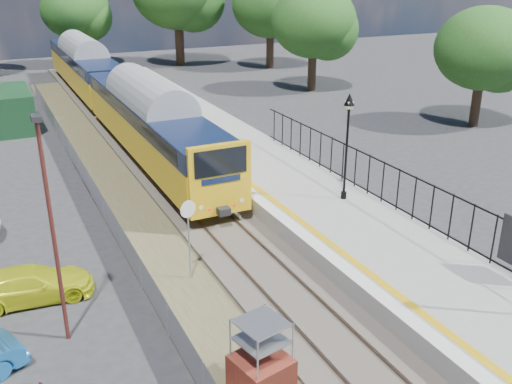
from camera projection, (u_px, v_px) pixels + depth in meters
ground at (307, 318)px, 17.89m from camera, size 120.00×120.00×0.00m
track_bed at (190, 208)px, 25.77m from camera, size 5.90×80.00×0.29m
platform at (298, 196)px, 26.11m from camera, size 5.00×70.00×0.90m
platform_edge at (258, 194)px, 25.11m from camera, size 0.90×70.00×0.01m
victorian_lamp_north at (348, 122)px, 23.44m from camera, size 0.44×0.44×4.60m
palisade_fence at (428, 204)px, 21.71m from camera, size 0.12×26.00×2.00m
wire_fence at (95, 193)px, 26.03m from camera, size 0.06×52.00×1.20m
tree_line at (86, 9)px, 51.14m from camera, size 56.80×43.80×11.88m
train at (110, 87)px, 40.01m from camera, size 2.82×40.83×3.51m
brick_plinth at (261, 358)px, 14.50m from camera, size 1.58×1.58×2.14m
speed_sign at (189, 226)px, 19.29m from camera, size 0.60×0.20×3.04m
carpark_lamp at (51, 219)px, 15.51m from camera, size 0.25×0.50×6.79m
car_yellow at (31, 285)px, 18.68m from camera, size 4.09×1.94×1.15m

